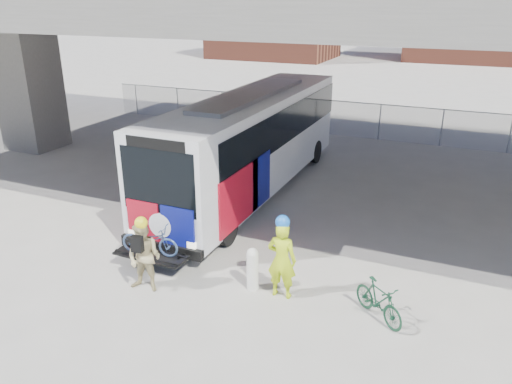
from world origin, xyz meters
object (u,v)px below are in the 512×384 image
Objects in this scene: bollard at (252,267)px; bike_parked at (379,301)px; bus at (252,136)px; cyclist_tan at (144,256)px; cyclist_hivis at (282,258)px.

bollard is 3.11m from bike_parked.
bus is at bearing 114.14° from bollard.
bollard is at bearing 18.03° from cyclist_tan.
bike_parked is at bearing -46.81° from bus.
bus is 11.46× the size of bollard.
bus reaches higher than bike_parked.
cyclist_hivis is at bearing 0.00° from bollard.
bus is at bearing 86.77° from cyclist_tan.
bus is 6.03× the size of cyclist_hivis.
cyclist_tan is at bearing -155.41° from bollard.
bike_parked is at bearing 4.74° from cyclist_tan.
bollard is 0.88m from cyclist_hivis.
cyclist_hivis is at bearing -60.34° from bus.
bus is 8.84m from bike_parked.
bus reaches higher than cyclist_tan.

